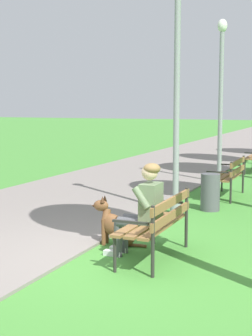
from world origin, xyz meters
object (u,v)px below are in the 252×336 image
object	(u,v)px
dog_brown	(117,227)
litter_bin	(210,192)
park_bench_near	(158,220)
person_seated_on_near_bench	(143,206)
lamp_post_near	(177,81)
lamp_post_mid	(221,100)
park_bench_mid	(229,174)

from	to	relation	value
dog_brown	litter_bin	xyz separation A→B (m)	(0.65, 2.89, 0.09)
park_bench_near	person_seated_on_near_bench	distance (m)	0.27
person_seated_on_near_bench	lamp_post_near	size ratio (longest dim) A/B	0.27
park_bench_near	litter_bin	world-z (taller)	park_bench_near
park_bench_near	lamp_post_mid	distance (m)	6.85
person_seated_on_near_bench	lamp_post_near	bearing A→B (deg)	98.55
dog_brown	lamp_post_mid	distance (m)	6.50
park_bench_near	lamp_post_near	world-z (taller)	lamp_post_near
park_bench_near	dog_brown	size ratio (longest dim) A/B	1.80
park_bench_near	dog_brown	world-z (taller)	park_bench_near
park_bench_mid	litter_bin	world-z (taller)	park_bench_mid
person_seated_on_near_bench	park_bench_near	bearing A→B (deg)	-2.43
park_bench_near	lamp_post_near	xyz separation A→B (m)	(-0.62, 2.74, 1.90)
person_seated_on_near_bench	litter_bin	world-z (taller)	person_seated_on_near_bench
lamp_post_near	lamp_post_mid	distance (m)	3.90
litter_bin	park_bench_mid	bearing A→B (deg)	88.40
person_seated_on_near_bench	litter_bin	bearing A→B (deg)	88.21
person_seated_on_near_bench	dog_brown	distance (m)	0.80
dog_brown	lamp_post_mid	size ratio (longest dim) A/B	0.21
dog_brown	lamp_post_near	world-z (taller)	lamp_post_near
lamp_post_near	lamp_post_mid	bearing A→B (deg)	91.01
lamp_post_near	person_seated_on_near_bench	bearing A→B (deg)	-81.45
dog_brown	litter_bin	size ratio (longest dim) A/B	1.19
park_bench_near	litter_bin	distance (m)	3.29
person_seated_on_near_bench	litter_bin	distance (m)	3.29
park_bench_mid	litter_bin	distance (m)	1.51
lamp_post_mid	park_bench_near	bearing A→B (deg)	-84.09
park_bench_near	dog_brown	xyz separation A→B (m)	(-0.76, 0.40, -0.25)
park_bench_near	park_bench_mid	xyz separation A→B (m)	(-0.06, 4.79, 0.00)
lamp_post_mid	litter_bin	bearing A→B (deg)	-80.13
litter_bin	lamp_post_mid	bearing A→B (deg)	99.87
dog_brown	park_bench_near	bearing A→B (deg)	-27.75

